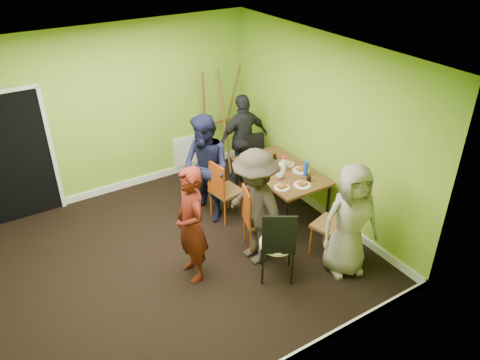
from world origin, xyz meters
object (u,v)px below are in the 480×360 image
(chair_front_end, at_px, (337,222))
(easel, at_px, (219,120))
(chair_left_far, at_px, (222,187))
(person_left_near, at_px, (255,208))
(chair_back_end, at_px, (254,150))
(thermos, at_px, (284,165))
(dining_table, at_px, (281,173))
(chair_left_near, at_px, (254,216))
(person_back_end, at_px, (243,139))
(person_standing, at_px, (191,225))
(person_left_far, at_px, (206,169))
(chair_bentwood, at_px, (278,242))
(person_front_end, at_px, (350,221))
(blue_bottle, at_px, (306,168))
(orange_bottle, at_px, (268,164))

(chair_front_end, bearing_deg, easel, 73.61)
(chair_left_far, height_order, person_left_near, person_left_near)
(chair_back_end, bearing_deg, chair_front_end, 106.25)
(thermos, bearing_deg, dining_table, 101.29)
(person_left_near, bearing_deg, thermos, 127.17)
(chair_left_near, bearing_deg, easel, 178.25)
(chair_left_far, xyz_separation_m, person_back_end, (0.95, 0.88, 0.23))
(chair_front_end, xyz_separation_m, person_back_end, (0.10, 2.52, 0.21))
(chair_left_far, xyz_separation_m, person_standing, (-0.99, -0.93, 0.24))
(person_standing, bearing_deg, person_left_far, 146.09)
(person_left_near, bearing_deg, easel, 161.61)
(chair_back_end, relative_size, easel, 0.47)
(chair_left_far, distance_m, chair_front_end, 1.84)
(chair_left_near, bearing_deg, person_left_far, -152.81)
(chair_bentwood, bearing_deg, person_front_end, 11.63)
(dining_table, height_order, easel, easel)
(chair_bentwood, height_order, blue_bottle, chair_bentwood)
(thermos, relative_size, blue_bottle, 0.98)
(chair_left_near, bearing_deg, chair_bentwood, 8.51)
(chair_left_far, relative_size, chair_bentwood, 0.93)
(chair_front_end, xyz_separation_m, person_left_near, (-0.96, 0.57, 0.25))
(chair_back_end, relative_size, person_left_near, 0.55)
(dining_table, distance_m, person_left_far, 1.18)
(thermos, bearing_deg, chair_left_near, -149.70)
(orange_bottle, xyz_separation_m, person_standing, (-1.75, -0.83, 0.01))
(chair_bentwood, height_order, person_standing, person_standing)
(dining_table, xyz_separation_m, chair_left_near, (-0.88, -0.57, -0.15))
(chair_bentwood, distance_m, person_front_end, 0.97)
(chair_left_far, xyz_separation_m, chair_bentwood, (-0.10, -1.58, 0.03))
(easel, height_order, person_standing, easel)
(dining_table, bearing_deg, easel, 91.80)
(orange_bottle, bearing_deg, person_left_near, -132.42)
(dining_table, distance_m, blue_bottle, 0.42)
(chair_left_near, height_order, easel, easel)
(person_left_far, bearing_deg, person_back_end, 109.25)
(person_left_far, bearing_deg, dining_table, 52.85)
(dining_table, height_order, chair_left_near, chair_left_near)
(orange_bottle, bearing_deg, person_back_end, 79.62)
(person_front_end, bearing_deg, dining_table, 103.02)
(orange_bottle, bearing_deg, chair_bentwood, -120.50)
(chair_back_end, distance_m, person_left_near, 2.11)
(orange_bottle, xyz_separation_m, person_back_end, (0.18, 0.99, 0.00))
(thermos, distance_m, orange_bottle, 0.28)
(person_left_near, distance_m, person_front_end, 1.24)
(chair_back_end, height_order, chair_bentwood, chair_bentwood)
(chair_left_far, relative_size, person_front_end, 0.63)
(person_standing, bearing_deg, easel, 145.70)
(person_left_near, bearing_deg, chair_left_near, 150.27)
(dining_table, distance_m, thermos, 0.17)
(blue_bottle, bearing_deg, person_left_near, -159.80)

